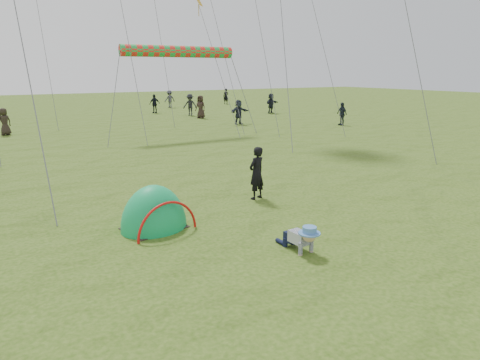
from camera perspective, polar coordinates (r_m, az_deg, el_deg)
ground at (r=8.84m, az=5.71°, el=-10.39°), size 140.00×140.00×0.00m
crawling_toddler at (r=9.10m, az=8.19°, el=-7.54°), size 0.62×0.85×0.63m
popup_tent at (r=10.60m, az=-11.35°, el=-6.29°), size 1.89×1.66×2.13m
standing_adult at (r=12.51m, az=2.22°, el=0.92°), size 0.65×0.53×1.56m
crowd_person_2 at (r=30.75m, az=13.42°, el=8.58°), size 0.44×0.94×1.58m
crowd_person_3 at (r=45.13m, az=-9.36°, el=10.61°), size 1.18×0.75×1.74m
crowd_person_4 at (r=34.61m, az=-5.28°, el=9.69°), size 0.93×1.04×1.79m
crowd_person_5 at (r=38.53m, az=4.16°, el=10.16°), size 1.70×1.07×1.75m
crowd_person_6 at (r=49.18m, az=-1.90°, el=11.09°), size 0.68×0.76×1.74m
crowd_person_8 at (r=39.37m, az=-11.31°, el=9.94°), size 1.01×0.51×1.66m
crowd_person_9 at (r=36.72m, az=-6.67°, el=9.93°), size 1.33×1.22×1.80m
crowd_person_10 at (r=28.76m, az=-28.91°, el=6.83°), size 0.92×0.79×1.59m
crowd_person_11 at (r=30.46m, az=-0.18°, el=9.05°), size 1.66×0.82×1.72m
rainbow_tube_kite at (r=25.29m, az=-8.19°, el=16.60°), size 6.60×0.64×0.64m
diamond_kite_7 at (r=28.50m, az=-5.55°, el=22.70°), size 0.76×0.76×0.62m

